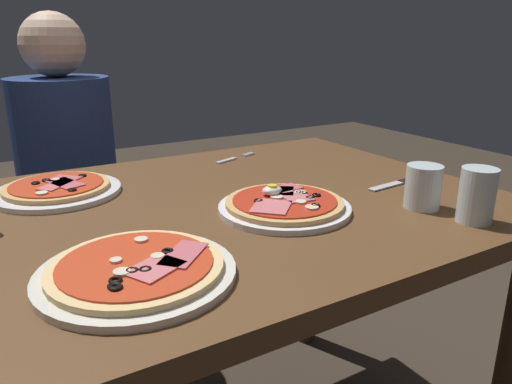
% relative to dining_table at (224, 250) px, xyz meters
% --- Properties ---
extents(dining_table, '(1.19, 0.90, 0.76)m').
position_rel_dining_table_xyz_m(dining_table, '(0.00, 0.00, 0.00)').
color(dining_table, brown).
rests_on(dining_table, ground).
extents(pizza_foreground, '(0.27, 0.27, 0.05)m').
position_rel_dining_table_xyz_m(pizza_foreground, '(0.08, -0.12, 0.13)').
color(pizza_foreground, white).
rests_on(pizza_foreground, dining_table).
extents(pizza_across_left, '(0.30, 0.30, 0.03)m').
position_rel_dining_table_xyz_m(pizza_across_left, '(-0.27, -0.24, 0.13)').
color(pizza_across_left, silver).
rests_on(pizza_across_left, dining_table).
extents(pizza_across_right, '(0.28, 0.28, 0.03)m').
position_rel_dining_table_xyz_m(pizza_across_right, '(-0.30, 0.24, 0.13)').
color(pizza_across_right, white).
rests_on(pizza_across_right, dining_table).
extents(water_glass_near, '(0.07, 0.07, 0.11)m').
position_rel_dining_table_xyz_m(water_glass_near, '(0.36, -0.35, 0.16)').
color(water_glass_near, silver).
rests_on(water_glass_near, dining_table).
extents(water_glass_far, '(0.07, 0.07, 0.09)m').
position_rel_dining_table_xyz_m(water_glass_far, '(0.34, -0.25, 0.15)').
color(water_glass_far, silver).
rests_on(water_glass_far, dining_table).
extents(fork, '(0.15, 0.07, 0.00)m').
position_rel_dining_table_xyz_m(fork, '(0.20, 0.32, 0.12)').
color(fork, silver).
rests_on(fork, dining_table).
extents(knife, '(0.20, 0.04, 0.01)m').
position_rel_dining_table_xyz_m(knife, '(0.44, -0.10, 0.12)').
color(knife, silver).
rests_on(knife, dining_table).
extents(diner_person, '(0.32, 0.32, 1.18)m').
position_rel_dining_table_xyz_m(diner_person, '(-0.18, 0.80, -0.09)').
color(diner_person, black).
rests_on(diner_person, ground).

